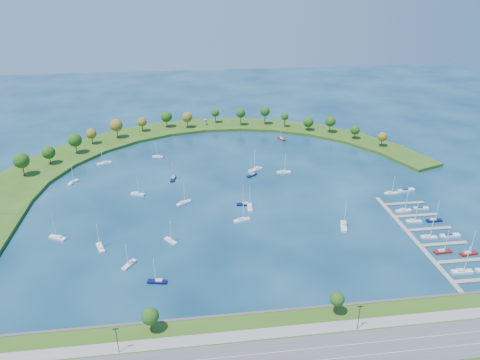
{
  "coord_description": "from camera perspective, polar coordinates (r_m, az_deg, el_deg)",
  "views": [
    {
      "loc": [
        -24.9,
        -224.57,
        112.61
      ],
      "look_at": [
        5.0,
        5.0,
        4.0
      ],
      "focal_mm": 33.1,
      "sensor_mm": 36.0,
      "label": 1
    }
  ],
  "objects": [
    {
      "name": "ground",
      "position": [
        252.46,
        -0.98,
        -1.36
      ],
      "size": [
        700.0,
        700.0,
        0.0
      ],
      "primitive_type": "plane",
      "color": "#06223B",
      "rests_on": "ground"
    },
    {
      "name": "south_shoreline",
      "position": [
        153.03,
        4.68,
        -21.81
      ],
      "size": [
        420.0,
        43.1,
        11.6
      ],
      "color": "#2D5015",
      "rests_on": "ground"
    },
    {
      "name": "breakwater",
      "position": [
        295.98,
        -11.02,
        2.49
      ],
      "size": [
        286.74,
        247.64,
        2.0
      ],
      "color": "#2D5015",
      "rests_on": "ground"
    },
    {
      "name": "breakwater_trees",
      "position": [
        325.17,
        -7.73,
        6.65
      ],
      "size": [
        241.42,
        96.47,
        14.69
      ],
      "color": "#382314",
      "rests_on": "breakwater"
    },
    {
      "name": "harbor_tower",
      "position": [
        358.04,
        -4.51,
        7.44
      ],
      "size": [
        2.6,
        2.6,
        4.45
      ],
      "color": "gray",
      "rests_on": "breakwater"
    },
    {
      "name": "dock_system",
      "position": [
        226.94,
        23.03,
        -6.76
      ],
      "size": [
        24.28,
        82.0,
        1.6
      ],
      "color": "gray",
      "rests_on": "ground"
    },
    {
      "name": "moored_boat_0",
      "position": [
        300.2,
        -17.09,
        2.14
      ],
      "size": [
        9.54,
        5.94,
        13.61
      ],
      "rotation": [
        0.0,
        0.0,
        3.53
      ],
      "color": "white",
      "rests_on": "ground"
    },
    {
      "name": "moored_boat_1",
      "position": [
        233.21,
        1.27,
        -3.49
      ],
      "size": [
        3.12,
        8.72,
        12.56
      ],
      "rotation": [
        0.0,
        0.0,
        1.48
      ],
      "color": "white",
      "rests_on": "ground"
    },
    {
      "name": "moored_boat_2",
      "position": [
        222.52,
        13.21,
        -5.72
      ],
      "size": [
        5.44,
        10.05,
        14.23
      ],
      "rotation": [
        0.0,
        0.0,
        4.41
      ],
      "color": "white",
      "rests_on": "ground"
    },
    {
      "name": "moored_boat_3",
      "position": [
        278.9,
        -20.71,
        -0.21
      ],
      "size": [
        5.57,
        7.66,
        11.15
      ],
      "rotation": [
        0.0,
        0.0,
        1.06
      ],
      "color": "white",
      "rests_on": "ground"
    },
    {
      "name": "moored_boat_4",
      "position": [
        253.62,
        -13.07,
        -1.71
      ],
      "size": [
        8.14,
        4.94,
        11.58
      ],
      "rotation": [
        0.0,
        0.0,
        5.91
      ],
      "color": "white",
      "rests_on": "ground"
    },
    {
      "name": "moored_boat_5",
      "position": [
        210.53,
        -17.56,
        -8.24
      ],
      "size": [
        5.34,
        8.78,
        12.5
      ],
      "rotation": [
        0.0,
        0.0,
        1.95
      ],
      "color": "white",
      "rests_on": "ground"
    },
    {
      "name": "moored_boat_6",
      "position": [
        270.14,
        1.56,
        0.69
      ],
      "size": [
        7.27,
        6.38,
        11.16
      ],
      "rotation": [
        0.0,
        0.0,
        3.81
      ],
      "color": "#090E3C",
      "rests_on": "ground"
    },
    {
      "name": "moored_boat_7",
      "position": [
        331.8,
        5.36,
        5.34
      ],
      "size": [
        5.41,
        7.92,
        11.42
      ],
      "rotation": [
        0.0,
        0.0,
        2.03
      ],
      "color": "maroon",
      "rests_on": "ground"
    },
    {
      "name": "moored_boat_8",
      "position": [
        302.74,
        -10.56,
        3.03
      ],
      "size": [
        7.55,
        4.16,
        10.7
      ],
      "rotation": [
        0.0,
        0.0,
        2.83
      ],
      "color": "white",
      "rests_on": "ground"
    },
    {
      "name": "moored_boat_9",
      "position": [
        208.19,
        -8.95,
        -7.67
      ],
      "size": [
        6.27,
        7.23,
        11.05
      ],
      "rotation": [
        0.0,
        0.0,
        5.37
      ],
      "color": "white",
      "rests_on": "ground"
    },
    {
      "name": "moored_boat_10",
      "position": [
        275.38,
        5.64,
        1.08
      ],
      "size": [
        8.63,
        2.49,
        12.66
      ],
      "rotation": [
        0.0,
        0.0,
        6.27
      ],
      "color": "white",
      "rests_on": "ground"
    },
    {
      "name": "moored_boat_11",
      "position": [
        277.6,
        2.02,
        1.41
      ],
      "size": [
        9.78,
        7.45,
        14.39
      ],
      "rotation": [
        0.0,
        0.0,
        3.69
      ],
      "color": "white",
      "rests_on": "ground"
    },
    {
      "name": "moored_boat_12",
      "position": [
        184.46,
        -10.61,
        -12.66
      ],
      "size": [
        8.04,
        3.67,
        11.41
      ],
      "rotation": [
        0.0,
        0.0,
        2.94
      ],
      "color": "#090E3C",
      "rests_on": "ground"
    },
    {
      "name": "moored_boat_13",
      "position": [
        268.26,
        -8.6,
        0.22
      ],
      "size": [
        3.66,
        8.36,
        11.89
      ],
      "rotation": [
        0.0,
        0.0,
        4.53
      ],
      "color": "#090E3C",
      "rests_on": "ground"
    },
    {
      "name": "moored_boat_14",
      "position": [
        236.35,
        0.55,
        -3.08
      ],
      "size": [
        8.2,
        2.99,
        11.79
      ],
      "rotation": [
        0.0,
        0.0,
        3.05
      ],
      "color": "#090E3C",
      "rests_on": "ground"
    },
    {
      "name": "moored_boat_15",
      "position": [
        239.68,
        -7.27,
        -2.86
      ],
      "size": [
        8.2,
        6.65,
        12.27
      ],
      "rotation": [
        0.0,
        0.0,
        0.6
      ],
      "color": "white",
      "rests_on": "ground"
    },
    {
      "name": "moored_boat_16",
      "position": [
        224.48,
        -22.45,
        -6.84
      ],
      "size": [
        8.63,
        6.33,
        12.59
      ],
      "rotation": [
        0.0,
        0.0,
        2.62
      ],
      "color": "white",
      "rests_on": "ground"
    },
    {
      "name": "moored_boat_17",
      "position": [
        221.72,
        0.23,
        -5.12
      ],
      "size": [
        8.64,
        4.76,
        12.24
      ],
      "rotation": [
        0.0,
        0.0,
        0.31
      ],
      "color": "white",
      "rests_on": "ground"
    },
    {
      "name": "moored_boat_18",
      "position": [
        196.32,
        -14.09,
        -10.44
      ],
      "size": [
        5.95,
        7.56,
        11.21
      ],
      "rotation": [
        0.0,
        0.0,
        4.14
      ],
      "color": "white",
      "rests_on": "ground"
    },
    {
      "name": "docked_boat_0",
      "position": [
        207.88,
        26.71,
        -10.44
      ],
      "size": [
        8.92,
        2.85,
        12.97
      ],
      "rotation": [
        0.0,
        0.0,
        -0.04
      ],
      "color": "white",
      "rests_on": "ground"
    },
    {
      "name": "docked_boat_2",
      "position": [
        217.82,
        24.68,
        -8.32
      ],
      "size": [
        8.07,
        2.66,
        11.7
      ],
      "rotation": [
        0.0,
        0.0,
        0.06
      ],
      "color": "maroon",
      "rests_on": "ground"
    },
    {
      "name": "docked_boat_3",
      "position": [
        221.41,
        27.39,
        -8.35
      ],
      "size": [
        8.18,
        3.09,
        11.73
      ],
      "rotation": [
        0.0,
        0.0,
        0.11
      ],
      "color": "maroon",
      "rests_on": "ground"
    },
    {
      "name": "docked_boat_4",
      "position": [
        226.44,
        23.16,
        -6.7
      ],
      "size": [
        7.56,
        3.08,
        10.79
      ],
      "rotation": [
        0.0,
        0.0,
        -0.14
      ],
      "color": "white",
      "rests_on": "ground"
    },
    {
      "name": "docked_boat_5",
      "position": [
        231.6,
        25.43,
        -6.47
      ],
      "size": [
        9.36,
        2.66,
        1.91
      ],
      "rotation": [
        0.0,
        0.0,
        0.0
      ],
      "color": "white",
      "rests_on": "ground"
    },
    {
      "name": "docked_boat_6",
      "position": [
        237.2,
        21.48,
        -4.9
      ],
      "size": [
        7.78,
        3.08,
        11.13
      ],
      "rotation": [
        0.0,
        0.0,
        -0.13
      ],
      "color": "white",
      "rests_on": "ground"
    },
    {
      "name": "docked_boat_7",
      "position": [
        241.82,
        23.74,
        -4.72
      ],
      "size": [
        7.86,
        2.24,
        11.53
      ],
      "rotation": [
        0.0,
        0.0,
        -0.01
      ],
      "color": "#090E3C",
      "rests_on": "ground"
    },
    {
      "name": "docked_boat_8",
      "position": [
        245.34,
        20.35,
        -3.67
      ],
      "size": [
        8.46,
        3.04,
        12.18
      ],
      "rotation": [
        0.0,
        0.0,
        0.09
      ],
      "color": "white",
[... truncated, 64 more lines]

